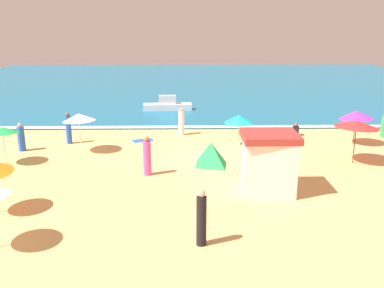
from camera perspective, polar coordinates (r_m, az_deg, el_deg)
The scene contains 19 objects.
ground_plane at distance 23.40m, azimuth 2.66°, elevation -1.60°, with size 60.00×60.00×0.00m, color #E5B26B.
ocean_water at distance 50.76m, azimuth 0.67°, elevation 8.08°, with size 60.00×44.00×0.10m, color #146B93.
wave_breaker_foam at distance 29.43m, azimuth 1.89°, elevation 2.31°, with size 57.00×0.70×0.01m, color white.
lifeguard_cabana at distance 18.48m, azimuth 10.17°, elevation -2.39°, with size 2.33×2.04×2.60m.
beach_umbrella_0 at distance 24.39m, azimuth -14.84°, elevation 3.46°, with size 2.53×2.53×2.25m.
beach_umbrella_2 at distance 23.63m, azimuth -23.93°, elevation 1.68°, with size 2.23×2.24×2.01m.
beach_umbrella_3 at distance 25.01m, azimuth 6.24°, elevation 3.34°, with size 2.17×2.17×1.88m.
beach_umbrella_4 at distance 26.93m, azimuth 21.02°, elevation 3.66°, with size 2.21×2.19×2.09m.
beach_umbrella_5 at distance 23.24m, azimuth 21.09°, elevation 2.50°, with size 2.97×2.96×2.31m.
beach_tent at distance 21.80m, azimuth 2.53°, elevation -1.30°, with size 2.11×2.18×1.19m.
beachgoer_0 at distance 27.53m, azimuth -1.42°, elevation 2.88°, with size 0.48×0.48×1.77m.
beachgoer_2 at distance 29.73m, azimuth 24.20°, elevation 2.21°, with size 0.53×0.53×1.52m.
beachgoer_3 at distance 20.40m, azimuth -5.99°, elevation -1.72°, with size 0.48×0.48×1.90m.
beachgoer_5 at distance 14.06m, azimuth 1.26°, elevation -9.93°, with size 0.34×0.34×1.94m.
beachgoer_6 at distance 25.97m, azimuth -21.79°, elevation 0.75°, with size 0.40×0.40×1.62m.
beachgoer_7 at distance 26.57m, azimuth -16.13°, elevation 1.94°, with size 0.45×0.45×1.90m.
beachgoer_8 at distance 28.33m, azimuth 13.65°, elevation 1.82°, with size 0.51×0.51×0.82m.
beach_towel_0 at distance 26.56m, azimuth -6.56°, elevation 0.48°, with size 1.45×1.16×0.01m.
small_boat_0 at distance 35.13m, azimuth -3.28°, elevation 5.18°, with size 3.99×1.29×1.18m.
Camera 1 is at (-1.48, -22.25, 7.09)m, focal length 40.04 mm.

